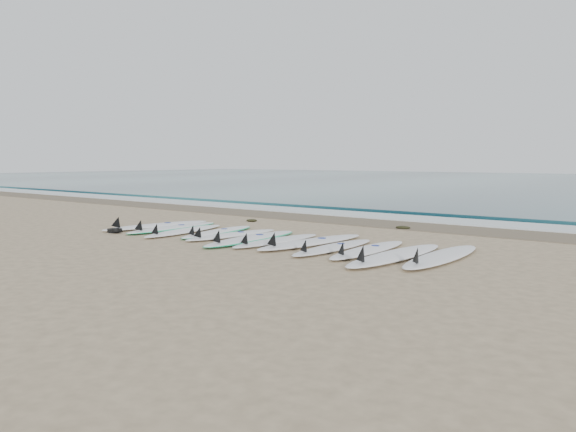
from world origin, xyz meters
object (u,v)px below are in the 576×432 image
Objects in this scene: surfboard_11 at (440,256)px; leash_coil at (115,230)px; surfboard_6 at (275,240)px; surfboard_0 at (155,225)px.

surfboard_11 is 7.07m from leash_coil.
surfboard_11 reaches higher than surfboard_6.
surfboard_6 is at bearing -177.33° from surfboard_11.
surfboard_11 is at bearing 9.78° from leash_coil.
surfboard_6 is 3.87m from leash_coil.
leash_coil is (-3.75, -0.96, -0.00)m from surfboard_6.
surfboard_0 is 6.16× the size of leash_coil.
surfboard_11 is (3.22, 0.24, 0.01)m from surfboard_6.
surfboard_11 reaches higher than leash_coil.
leash_coil is (0.01, -1.09, -0.01)m from surfboard_0.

